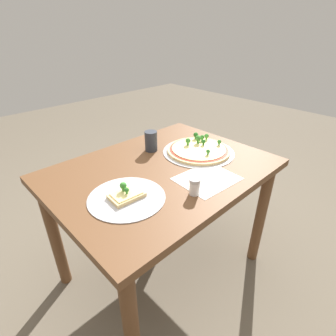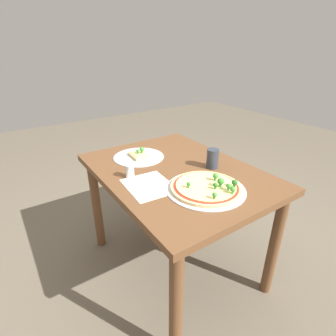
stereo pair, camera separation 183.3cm
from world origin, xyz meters
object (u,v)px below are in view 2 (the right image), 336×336
at_px(pizza_tray_slice, 139,156).
at_px(condiment_shaker, 130,171).
at_px(drinking_cup, 213,159).
at_px(pizza_tray_whole, 206,187).
at_px(dining_table, 176,186).

height_order(pizza_tray_slice, condiment_shaker, condiment_shaker).
distance_m(drinking_cup, condiment_shaker, 0.47).
height_order(pizza_tray_slice, drinking_cup, drinking_cup).
bearing_deg(pizza_tray_whole, pizza_tray_slice, -171.76).
distance_m(dining_table, pizza_tray_slice, 0.31).
xyz_separation_m(pizza_tray_whole, pizza_tray_slice, (-0.54, -0.08, -0.00)).
height_order(drinking_cup, condiment_shaker, drinking_cup).
xyz_separation_m(dining_table, drinking_cup, (0.09, 0.19, 0.16)).
distance_m(pizza_tray_slice, condiment_shaker, 0.28).
distance_m(pizza_tray_whole, drinking_cup, 0.26).
distance_m(dining_table, condiment_shaker, 0.30).
bearing_deg(pizza_tray_slice, condiment_shaker, -37.80).
bearing_deg(dining_table, drinking_cup, 64.18).
relative_size(dining_table, pizza_tray_whole, 2.75).
bearing_deg(pizza_tray_whole, dining_table, 178.10).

